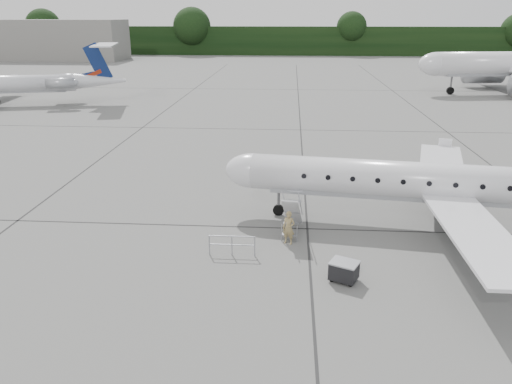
# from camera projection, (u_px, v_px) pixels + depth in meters

# --- Properties ---
(ground) EXTENTS (320.00, 320.00, 0.00)m
(ground) POSITION_uv_depth(u_px,v_px,m) (414.00, 261.00, 23.62)
(ground) COLOR slate
(ground) RESTS_ON ground
(treeline) EXTENTS (260.00, 4.00, 8.00)m
(treeline) POSITION_uv_depth(u_px,v_px,m) (313.00, 41.00, 144.50)
(treeline) COLOR black
(treeline) RESTS_ON ground
(terminal_building) EXTENTS (40.00, 14.00, 10.00)m
(terminal_building) POSITION_uv_depth(u_px,v_px,m) (47.00, 40.00, 129.96)
(terminal_building) COLOR slate
(terminal_building) RESTS_ON ground
(main_regional_jet) EXTENTS (30.47, 23.68, 7.21)m
(main_regional_jet) POSITION_uv_depth(u_px,v_px,m) (458.00, 165.00, 26.12)
(main_regional_jet) COLOR silver
(main_regional_jet) RESTS_ON ground
(airstair) EXTENTS (1.16, 2.58, 2.26)m
(airstair) POSITION_uv_depth(u_px,v_px,m) (292.00, 213.00, 26.38)
(airstair) COLOR silver
(airstair) RESTS_ON ground
(passenger) EXTENTS (0.74, 0.61, 1.74)m
(passenger) POSITION_uv_depth(u_px,v_px,m) (289.00, 228.00, 25.18)
(passenger) COLOR #917E4F
(passenger) RESTS_ON ground
(safety_railing) EXTENTS (2.20, 0.08, 1.00)m
(safety_railing) POSITION_uv_depth(u_px,v_px,m) (232.00, 246.00, 24.06)
(safety_railing) COLOR #93959B
(safety_railing) RESTS_ON ground
(baggage_cart) EXTENTS (1.41, 1.31, 0.98)m
(baggage_cart) POSITION_uv_depth(u_px,v_px,m) (344.00, 271.00, 21.71)
(baggage_cart) COLOR black
(baggage_cart) RESTS_ON ground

